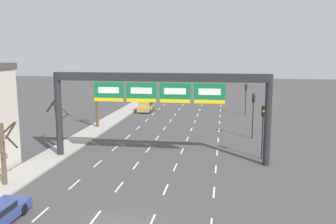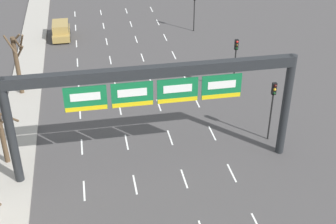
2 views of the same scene
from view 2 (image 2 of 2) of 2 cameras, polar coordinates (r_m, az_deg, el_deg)
lane_dashes at (r=33.16m, az=-1.75°, el=-5.79°), size 10.02×67.00×0.01m
sign_gantry at (r=29.35m, az=-1.68°, el=2.51°), size 18.68×0.70×7.57m
suv_gold at (r=54.20m, az=-12.93°, el=9.75°), size 1.94×4.12×1.83m
traffic_light_near_gantry at (r=34.31m, az=12.65°, el=1.44°), size 0.30×0.35×4.73m
traffic_light_mid_block at (r=40.68m, az=8.25°, el=6.87°), size 0.30×0.35×4.90m
traffic_light_far_end at (r=54.34m, az=3.25°, el=13.06°), size 0.30×0.35×4.57m
tree_bare_second at (r=33.24m, az=-19.68°, el=-2.22°), size 2.45×2.44×5.34m
tree_bare_furthest at (r=41.92m, az=-17.90°, el=5.96°), size 1.72×1.71×5.50m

